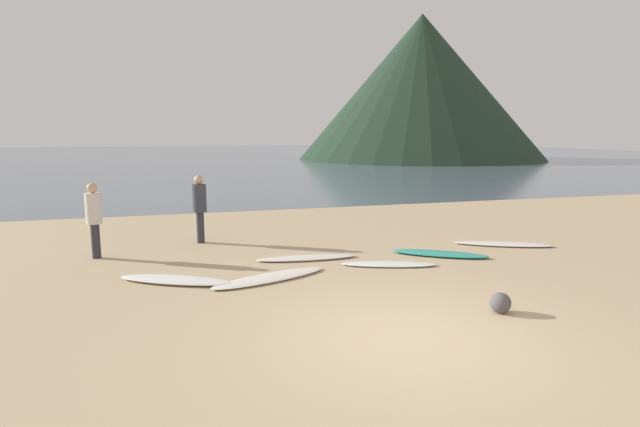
{
  "coord_description": "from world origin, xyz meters",
  "views": [
    {
      "loc": [
        -2.91,
        -5.7,
        2.69
      ],
      "look_at": [
        0.85,
        6.87,
        0.6
      ],
      "focal_mm": 28.06,
      "sensor_mm": 36.0,
      "label": 1
    }
  ],
  "objects": [
    {
      "name": "surfboard_2",
      "position": [
        -0.17,
        4.49,
        0.04
      ],
      "size": [
        2.23,
        0.67,
        0.07
      ],
      "primitive_type": "ellipsoid",
      "rotation": [
        0.0,
        0.0,
        -0.09
      ],
      "color": "silver",
      "rests_on": "ground"
    },
    {
      "name": "beach_rock_near",
      "position": [
        1.8,
        0.48,
        0.16
      ],
      "size": [
        0.32,
        0.32,
        0.32
      ],
      "primitive_type": "sphere",
      "color": "#504C51",
      "rests_on": "ground"
    },
    {
      "name": "headland_hill",
      "position": [
        23.14,
        43.83,
        7.59
      ],
      "size": [
        26.15,
        26.15,
        15.18
      ],
      "primitive_type": "cone",
      "color": "#1E3323",
      "rests_on": "ground"
    },
    {
      "name": "ocean_water",
      "position": [
        0.0,
        61.76,
        0.0
      ],
      "size": [
        140.0,
        100.0,
        0.01
      ],
      "primitive_type": "cube",
      "color": "slate",
      "rests_on": "ground"
    },
    {
      "name": "person_0",
      "position": [
        -4.55,
        5.92,
        0.97
      ],
      "size": [
        0.33,
        0.33,
        1.65
      ],
      "rotation": [
        0.0,
        0.0,
        3.89
      ],
      "color": "#2D2D38",
      "rests_on": "ground"
    },
    {
      "name": "surfboard_4",
      "position": [
        2.78,
        3.96,
        0.05
      ],
      "size": [
        2.06,
        1.63,
        0.09
      ],
      "primitive_type": "ellipsoid",
      "rotation": [
        0.0,
        0.0,
        -0.59
      ],
      "color": "teal",
      "rests_on": "ground"
    },
    {
      "name": "surfboard_1",
      "position": [
        -1.22,
        3.23,
        0.03
      ],
      "size": [
        2.45,
        1.37,
        0.06
      ],
      "primitive_type": "ellipsoid",
      "rotation": [
        0.0,
        0.0,
        0.35
      ],
      "color": "silver",
      "rests_on": "ground"
    },
    {
      "name": "surfboard_3",
      "position": [
        1.32,
        3.5,
        0.03
      ],
      "size": [
        2.02,
        1.08,
        0.06
      ],
      "primitive_type": "ellipsoid",
      "rotation": [
        0.0,
        0.0,
        -0.33
      ],
      "color": "white",
      "rests_on": "ground"
    },
    {
      "name": "ground_plane",
      "position": [
        0.0,
        10.0,
        -0.1
      ],
      "size": [
        120.0,
        120.0,
        0.2
      ],
      "primitive_type": "cube",
      "color": "tan",
      "rests_on": "ground"
    },
    {
      "name": "person_1",
      "position": [
        -2.26,
        6.88,
        1.0
      ],
      "size": [
        0.34,
        0.34,
        1.69
      ],
      "rotation": [
        0.0,
        0.0,
        0.35
      ],
      "color": "#2D2D38",
      "rests_on": "ground"
    },
    {
      "name": "surfboard_0",
      "position": [
        -2.91,
        3.52,
        0.05
      ],
      "size": [
        2.19,
        1.52,
        0.1
      ],
      "primitive_type": "ellipsoid",
      "rotation": [
        0.0,
        0.0,
        -0.5
      ],
      "color": "white",
      "rests_on": "ground"
    },
    {
      "name": "surfboard_5",
      "position": [
        4.79,
        4.44,
        0.04
      ],
      "size": [
        2.33,
        1.53,
        0.07
      ],
      "primitive_type": "ellipsoid",
      "rotation": [
        0.0,
        0.0,
        -0.47
      ],
      "color": "silver",
      "rests_on": "ground"
    }
  ]
}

